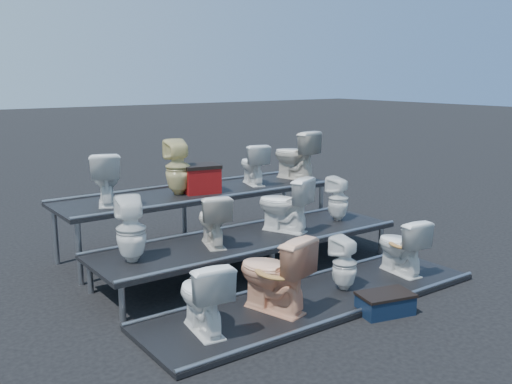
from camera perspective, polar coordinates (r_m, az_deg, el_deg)
ground at (r=7.60m, az=-0.59°, el=-7.92°), size 80.00×80.00×0.00m
tier_front at (r=6.64m, az=5.99°, el=-10.69°), size 4.20×1.20×0.06m
tier_mid at (r=7.53m, az=-0.60°, el=-6.27°), size 4.20×1.20×0.46m
tier_back at (r=8.53m, az=-5.64°, el=-2.78°), size 4.20×1.20×0.86m
toilet_0 at (r=5.68m, az=-5.34°, el=-10.28°), size 0.52×0.78×0.74m
toilet_1 at (r=6.12m, az=1.78°, el=-8.08°), size 0.68×0.93×0.85m
toilet_2 at (r=6.80m, az=8.85°, el=-7.07°), size 0.31×0.32×0.64m
toilet_3 at (r=7.49m, az=14.28°, el=-5.21°), size 0.49×0.75×0.72m
toilet_4 at (r=6.59m, az=-12.39°, el=-3.67°), size 0.41×0.42×0.75m
toilet_5 at (r=7.08m, az=-4.35°, el=-2.77°), size 0.55×0.73×0.66m
toilet_6 at (r=7.69m, az=2.82°, el=-1.20°), size 0.68×0.85×0.75m
toilet_7 at (r=8.36m, az=8.23°, el=-0.67°), size 0.34×0.35×0.64m
toilet_8 at (r=7.77m, az=-14.81°, el=1.35°), size 0.61×0.78×0.70m
toilet_9 at (r=8.20m, az=-7.83°, el=2.47°), size 0.41×0.42×0.79m
toilet_10 at (r=8.89m, az=-0.30°, el=2.81°), size 0.51×0.70×0.64m
toilet_11 at (r=9.39m, az=3.90°, el=3.74°), size 0.58×0.85×0.80m
red_crate at (r=8.33m, az=-5.55°, el=1.18°), size 0.57×0.49×0.36m
step_stool at (r=6.45m, az=12.79°, el=-10.93°), size 0.63×0.47×0.20m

